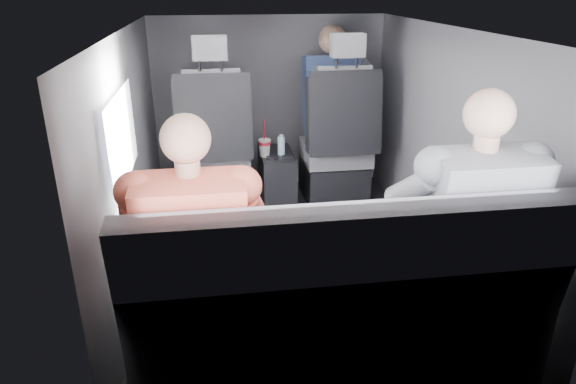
{
  "coord_description": "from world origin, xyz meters",
  "views": [
    {
      "loc": [
        -0.46,
        -2.72,
        1.58
      ],
      "look_at": [
        -0.05,
        -0.05,
        0.47
      ],
      "focal_mm": 32.0,
      "sensor_mm": 36.0,
      "label": 1
    }
  ],
  "objects": [
    {
      "name": "passenger_rear_left",
      "position": [
        -0.55,
        -0.97,
        0.61
      ],
      "size": [
        0.48,
        0.6,
        1.19
      ],
      "color": "#2D2C31",
      "rests_on": "rear_bench"
    },
    {
      "name": "passenger_rear_right",
      "position": [
        0.51,
        -0.97,
        0.63
      ],
      "size": [
        0.51,
        0.63,
        1.24
      ],
      "color": "navy",
      "rests_on": "rear_bench"
    },
    {
      "name": "front_seat_left",
      "position": [
        -0.45,
        0.84,
        0.4
      ],
      "size": [
        0.52,
        0.58,
        1.26
      ],
      "color": "black",
      "rests_on": "floor"
    },
    {
      "name": "passenger_front_right",
      "position": [
        0.45,
        1.1,
        0.76
      ],
      "size": [
        0.42,
        0.42,
        0.86
      ],
      "color": "navy",
      "rests_on": "front_seat_right"
    },
    {
      "name": "soda_cup",
      "position": [
        -0.1,
        0.82,
        0.47
      ],
      "size": [
        0.09,
        0.09,
        0.27
      ],
      "color": "white",
      "rests_on": "center_console"
    },
    {
      "name": "laptop_white",
      "position": [
        -0.59,
        -0.81,
        0.64
      ],
      "size": [
        0.36,
        0.35,
        0.26
      ],
      "color": "silver",
      "rests_on": "passenger_rear_left"
    },
    {
      "name": "side_window",
      "position": [
        -0.88,
        -0.3,
        0.9
      ],
      "size": [
        0.02,
        0.75,
        0.42
      ],
      "primitive_type": "cube",
      "color": "white",
      "rests_on": "panel_left"
    },
    {
      "name": "front_seat_right",
      "position": [
        0.45,
        0.84,
        0.4
      ],
      "size": [
        0.52,
        0.58,
        1.26
      ],
      "color": "black",
      "rests_on": "floor"
    },
    {
      "name": "panel_right",
      "position": [
        0.9,
        0.0,
        0.68
      ],
      "size": [
        0.02,
        2.6,
        1.35
      ],
      "primitive_type": "cube",
      "color": "#56565B",
      "rests_on": "floor"
    },
    {
      "name": "rear_bench",
      "position": [
        0.0,
        -1.06,
        0.31
      ],
      "size": [
        1.6,
        0.57,
        0.92
      ],
      "color": "#5A595E",
      "rests_on": "floor"
    },
    {
      "name": "floor",
      "position": [
        0.0,
        0.0,
        0.0
      ],
      "size": [
        2.6,
        2.6,
        0.0
      ],
      "primitive_type": "plane",
      "color": "black",
      "rests_on": "ground"
    },
    {
      "name": "seatbelt",
      "position": [
        0.45,
        0.67,
        0.8
      ],
      "size": [
        0.35,
        0.11,
        0.59
      ],
      "primitive_type": "cube",
      "rotation": [
        -0.14,
        0.49,
        0.0
      ],
      "color": "black",
      "rests_on": "front_seat_right"
    },
    {
      "name": "laptop_black",
      "position": [
        0.53,
        -0.81,
        0.64
      ],
      "size": [
        0.4,
        0.38,
        0.26
      ],
      "color": "black",
      "rests_on": "passenger_rear_right"
    },
    {
      "name": "ceiling",
      "position": [
        0.0,
        0.0,
        1.35
      ],
      "size": [
        2.6,
        2.6,
        0.0
      ],
      "primitive_type": "plane",
      "rotation": [
        3.14,
        0.0,
        0.0
      ],
      "color": "#B2B2AD",
      "rests_on": "panel_back"
    },
    {
      "name": "panel_front",
      "position": [
        0.0,
        1.3,
        0.68
      ],
      "size": [
        1.8,
        0.02,
        1.35
      ],
      "primitive_type": "cube",
      "color": "#56565B",
      "rests_on": "floor"
    },
    {
      "name": "panel_left",
      "position": [
        -0.9,
        0.0,
        0.68
      ],
      "size": [
        0.02,
        2.6,
        1.35
      ],
      "primitive_type": "cube",
      "color": "#56565B",
      "rests_on": "floor"
    },
    {
      "name": "panel_back",
      "position": [
        0.0,
        -1.3,
        0.68
      ],
      "size": [
        1.8,
        0.02,
        1.35
      ],
      "primitive_type": "cube",
      "color": "#56565B",
      "rests_on": "floor"
    },
    {
      "name": "center_console",
      "position": [
        0.0,
        0.88,
        0.2
      ],
      "size": [
        0.24,
        0.48,
        0.41
      ],
      "color": "black",
      "rests_on": "floor"
    },
    {
      "name": "water_bottle",
      "position": [
        0.03,
        0.84,
        0.47
      ],
      "size": [
        0.05,
        0.05,
        0.15
      ],
      "color": "#A4BFDF",
      "rests_on": "center_console"
    }
  ]
}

